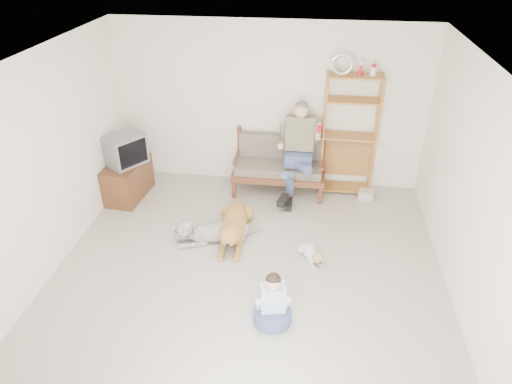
# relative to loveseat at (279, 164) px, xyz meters

# --- Properties ---
(floor) EXTENTS (5.50, 5.50, 0.00)m
(floor) POSITION_rel_loveseat_xyz_m (-0.21, -2.43, -0.49)
(floor) COLOR beige
(floor) RESTS_ON ground
(ceiling) EXTENTS (5.50, 5.50, 0.00)m
(ceiling) POSITION_rel_loveseat_xyz_m (-0.21, -2.43, 2.21)
(ceiling) COLOR silver
(ceiling) RESTS_ON ground
(wall_back) EXTENTS (5.00, 0.00, 5.00)m
(wall_back) POSITION_rel_loveseat_xyz_m (-0.21, 0.32, 0.86)
(wall_back) COLOR white
(wall_back) RESTS_ON ground
(wall_left) EXTENTS (0.00, 5.50, 5.50)m
(wall_left) POSITION_rel_loveseat_xyz_m (-2.71, -2.43, 0.86)
(wall_left) COLOR white
(wall_left) RESTS_ON ground
(wall_right) EXTENTS (0.00, 5.50, 5.50)m
(wall_right) POSITION_rel_loveseat_xyz_m (2.29, -2.43, 0.86)
(wall_right) COLOR white
(wall_right) RESTS_ON ground
(loveseat) EXTENTS (1.51, 0.71, 0.95)m
(loveseat) POSITION_rel_loveseat_xyz_m (0.00, 0.00, 0.00)
(loveseat) COLOR brown
(loveseat) RESTS_ON ground
(man) EXTENTS (0.60, 0.86, 1.39)m
(man) POSITION_rel_loveseat_xyz_m (0.29, -0.25, 0.24)
(man) COLOR #4A5888
(man) RESTS_ON loveseat
(etagere) EXTENTS (0.88, 0.38, 2.28)m
(etagere) POSITION_rel_loveseat_xyz_m (1.09, 0.12, 0.53)
(etagere) COLOR #C3823D
(etagere) RESTS_ON ground
(book_stack) EXTENTS (0.28, 0.24, 0.15)m
(book_stack) POSITION_rel_loveseat_xyz_m (1.46, -0.13, -0.41)
(book_stack) COLOR beige
(book_stack) RESTS_ON ground
(tv_stand) EXTENTS (0.58, 0.94, 0.60)m
(tv_stand) POSITION_rel_loveseat_xyz_m (-2.43, -0.54, -0.19)
(tv_stand) COLOR brown
(tv_stand) RESTS_ON ground
(crt_tv) EXTENTS (0.71, 0.74, 0.48)m
(crt_tv) POSITION_rel_loveseat_xyz_m (-2.40, -0.52, 0.36)
(crt_tv) COLOR slate
(crt_tv) RESTS_ON tv_stand
(wall_outlet) EXTENTS (0.12, 0.02, 0.08)m
(wall_outlet) POSITION_rel_loveseat_xyz_m (-1.46, 0.31, -0.19)
(wall_outlet) COLOR white
(wall_outlet) RESTS_ON ground
(golden_retriever) EXTENTS (0.41, 1.51, 0.46)m
(golden_retriever) POSITION_rel_loveseat_xyz_m (-0.52, -1.44, -0.30)
(golden_retriever) COLOR #AA723B
(golden_retriever) RESTS_ON ground
(shaggy_dog) EXTENTS (1.23, 0.61, 0.39)m
(shaggy_dog) POSITION_rel_loveseat_xyz_m (-0.82, -1.57, -0.33)
(shaggy_dog) COLOR silver
(shaggy_dog) RESTS_ON ground
(terrier) EXTENTS (0.36, 0.58, 0.24)m
(terrier) POSITION_rel_loveseat_xyz_m (0.61, -1.83, -0.39)
(terrier) COLOR silver
(terrier) RESTS_ON ground
(child) EXTENTS (0.44, 0.44, 0.69)m
(child) POSITION_rel_loveseat_xyz_m (0.19, -2.96, -0.24)
(child) COLOR #4A5888
(child) RESTS_ON ground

